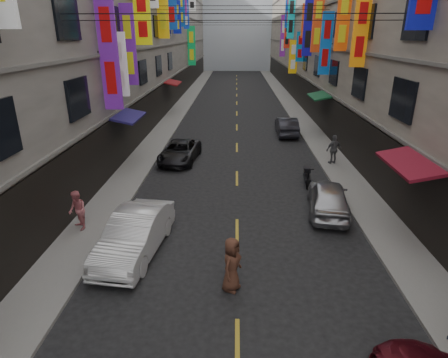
# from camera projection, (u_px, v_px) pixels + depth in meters

# --- Properties ---
(sidewalk_left) EXTENTS (2.00, 90.00, 0.12)m
(sidewalk_left) POSITION_uv_depth(u_px,v_px,m) (177.00, 112.00, 37.47)
(sidewalk_left) COLOR slate
(sidewalk_left) RESTS_ON ground
(sidewalk_right) EXTENTS (2.00, 90.00, 0.12)m
(sidewalk_right) POSITION_uv_depth(u_px,v_px,m) (297.00, 113.00, 37.12)
(sidewalk_right) COLOR slate
(sidewalk_right) RESTS_ON ground
(building_row_left) EXTENTS (10.14, 90.00, 19.00)m
(building_row_left) POSITION_uv_depth(u_px,v_px,m) (107.00, 10.00, 34.23)
(building_row_left) COLOR gray
(building_row_left) RESTS_ON ground
(building_row_right) EXTENTS (10.14, 90.00, 19.00)m
(building_row_right) POSITION_uv_depth(u_px,v_px,m) (372.00, 9.00, 33.53)
(building_row_right) COLOR #A39989
(building_row_right) RESTS_ON ground
(haze_block) EXTENTS (18.00, 8.00, 22.00)m
(haze_block) POSITION_uv_depth(u_px,v_px,m) (237.00, 16.00, 79.92)
(haze_block) COLOR silver
(haze_block) RESTS_ON ground
(shop_signage) EXTENTS (14.00, 55.00, 12.21)m
(shop_signage) POSITION_uv_depth(u_px,v_px,m) (236.00, 10.00, 27.50)
(shop_signage) COLOR #100EA7
(shop_signage) RESTS_ON ground
(street_awnings) EXTENTS (13.99, 35.20, 0.41)m
(street_awnings) POSITION_uv_depth(u_px,v_px,m) (216.00, 116.00, 21.36)
(street_awnings) COLOR #144B22
(street_awnings) RESTS_ON ground
(overhead_cables) EXTENTS (14.00, 38.04, 1.24)m
(overhead_cables) POSITION_uv_depth(u_px,v_px,m) (239.00, 10.00, 22.95)
(overhead_cables) COLOR black
(overhead_cables) RESTS_ON ground
(lane_markings) EXTENTS (0.12, 80.20, 0.01)m
(lane_markings) POSITION_uv_depth(u_px,v_px,m) (237.00, 120.00, 34.52)
(lane_markings) COLOR gold
(lane_markings) RESTS_ON ground
(scooter_far_right) EXTENTS (0.51, 1.80, 1.14)m
(scooter_far_right) POSITION_uv_depth(u_px,v_px,m) (307.00, 176.00, 19.56)
(scooter_far_right) COLOR black
(scooter_far_right) RESTS_ON ground
(car_left_mid) EXTENTS (2.17, 4.79, 1.52)m
(car_left_mid) POSITION_uv_depth(u_px,v_px,m) (135.00, 234.00, 13.29)
(car_left_mid) COLOR white
(car_left_mid) RESTS_ON ground
(car_left_far) EXTENTS (2.45, 4.59, 1.23)m
(car_left_far) POSITION_uv_depth(u_px,v_px,m) (180.00, 152.00, 23.12)
(car_left_far) COLOR black
(car_left_far) RESTS_ON ground
(car_right_mid) EXTENTS (2.28, 4.36, 1.42)m
(car_right_mid) POSITION_uv_depth(u_px,v_px,m) (328.00, 197.00, 16.40)
(car_right_mid) COLOR #B1B1B6
(car_right_mid) RESTS_ON ground
(car_right_far) EXTENTS (1.50, 4.24, 1.39)m
(car_right_far) POSITION_uv_depth(u_px,v_px,m) (287.00, 126.00, 29.15)
(car_right_far) COLOR #282830
(car_right_far) RESTS_ON ground
(pedestrian_lfar) EXTENTS (0.92, 0.94, 1.61)m
(pedestrian_lfar) POSITION_uv_depth(u_px,v_px,m) (77.00, 211.00, 14.68)
(pedestrian_lfar) COLOR #D37077
(pedestrian_lfar) RESTS_ON sidewalk_left
(pedestrian_rfar) EXTENTS (1.18, 0.95, 1.75)m
(pedestrian_rfar) POSITION_uv_depth(u_px,v_px,m) (334.00, 149.00, 22.23)
(pedestrian_rfar) COLOR #5D5D60
(pedestrian_rfar) RESTS_ON sidewalk_right
(pedestrian_crossing) EXTENTS (0.90, 1.03, 1.76)m
(pedestrian_crossing) POSITION_uv_depth(u_px,v_px,m) (232.00, 265.00, 11.32)
(pedestrian_crossing) COLOR #522E20
(pedestrian_crossing) RESTS_ON ground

